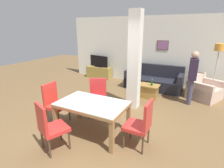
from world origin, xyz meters
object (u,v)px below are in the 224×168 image
object	(u,v)px
tv_stand	(99,72)
standing_person	(192,75)
coffee_table	(149,91)
dining_chair_head_left	(54,102)
dining_chair_near_left	(50,126)
floor_lamp	(219,53)
dining_chair_far_left	(98,96)
bottle	(152,83)
sofa	(154,81)
dining_chair_head_right	(141,123)
tv_screen	(99,61)
dining_table	(92,109)
armchair	(203,90)

from	to	relation	value
tv_stand	standing_person	size ratio (longest dim) A/B	0.74
coffee_table	standing_person	world-z (taller)	standing_person
coffee_table	dining_chair_head_left	bearing A→B (deg)	-121.99
dining_chair_near_left	floor_lamp	bearing A→B (deg)	80.93
dining_chair_head_left	standing_person	xyz separation A→B (m)	(2.86, 2.69, 0.39)
dining_chair_far_left	bottle	size ratio (longest dim) A/B	4.40
sofa	floor_lamp	world-z (taller)	floor_lamp
dining_chair_near_left	floor_lamp	xyz separation A→B (m)	(2.75, 4.44, 0.95)
dining_chair_head_left	sofa	distance (m)	3.91
coffee_table	standing_person	distance (m)	1.43
tv_stand	floor_lamp	bearing A→B (deg)	-4.65
coffee_table	standing_person	bearing A→B (deg)	4.69
dining_chair_head_right	floor_lamp	bearing A→B (deg)	-19.93
coffee_table	sofa	bearing A→B (deg)	95.36
coffee_table	standing_person	xyz separation A→B (m)	(1.24, 0.10, 0.69)
dining_chair_head_right	tv_stand	size ratio (longest dim) A/B	0.82
coffee_table	tv_screen	size ratio (longest dim) A/B	0.65
dining_chair_far_left	standing_person	distance (m)	2.87
dining_chair_head_left	tv_stand	world-z (taller)	dining_chair_head_left
dining_chair_head_right	dining_chair_near_left	bearing A→B (deg)	120.62
dining_chair_near_left	bottle	size ratio (longest dim) A/B	4.40
tv_stand	tv_screen	bearing A→B (deg)	0.00
floor_lamp	dining_chair_head_right	bearing A→B (deg)	-109.93
dining_table	dining_chair_near_left	world-z (taller)	dining_chair_near_left
tv_stand	standing_person	bearing A→B (deg)	-17.51
dining_chair_head_right	standing_person	distance (m)	2.80
dining_table	standing_person	world-z (taller)	standing_person
dining_table	tv_stand	bearing A→B (deg)	119.47
dining_chair_far_left	tv_screen	bearing A→B (deg)	-83.51
sofa	standing_person	bearing A→B (deg)	145.97
dining_chair_near_left	tv_screen	bearing A→B (deg)	133.98
armchair	standing_person	bearing A→B (deg)	-3.32
dining_table	bottle	bearing A→B (deg)	76.45
dining_chair_near_left	tv_stand	world-z (taller)	dining_chair_near_left
tv_stand	tv_screen	size ratio (longest dim) A/B	1.18
dining_chair_head_left	bottle	distance (m)	3.08
dining_chair_far_left	tv_stand	world-z (taller)	dining_chair_far_left
dining_chair_near_left	dining_chair_far_left	bearing A→B (deg)	112.80
dining_chair_near_left	coffee_table	bearing A→B (deg)	98.37
armchair	tv_screen	distance (m)	4.45
dining_table	dining_chair_head_left	size ratio (longest dim) A/B	1.50
dining_chair_far_left	coffee_table	xyz separation A→B (m)	(0.89, 1.78, -0.30)
sofa	standing_person	size ratio (longest dim) A/B	1.30
dining_chair_head_right	standing_person	world-z (taller)	standing_person
armchair	tv_stand	xyz separation A→B (m)	(-4.38, 0.60, -0.01)
dining_chair_head_left	coffee_table	distance (m)	3.07
dining_chair_head_right	dining_chair_near_left	size ratio (longest dim) A/B	1.00
dining_chair_head_right	floor_lamp	size ratio (longest dim) A/B	0.55
dining_table	dining_chair_head_right	world-z (taller)	dining_chair_head_right
dining_chair_head_left	floor_lamp	size ratio (longest dim) A/B	0.55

